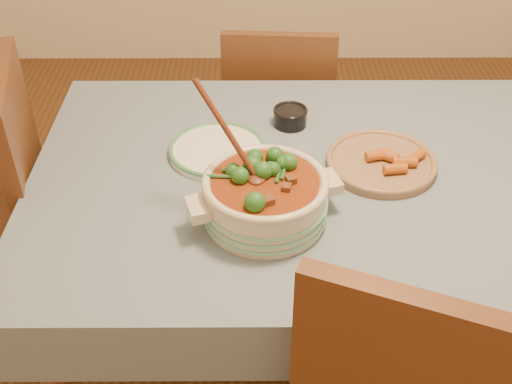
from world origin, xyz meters
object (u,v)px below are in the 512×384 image
at_px(dining_table, 332,200).
at_px(stew_casserole, 265,195).
at_px(fried_plate, 381,161).
at_px(white_plate, 217,150).
at_px(condiment_bowl, 290,116).
at_px(chair_far, 278,113).

distance_m(dining_table, stew_casserole, 0.32).
relative_size(stew_casserole, fried_plate, 1.16).
bearing_deg(fried_plate, stew_casserole, -145.66).
distance_m(white_plate, condiment_bowl, 0.27).
relative_size(stew_casserole, condiment_bowl, 3.66).
bearing_deg(chair_far, fried_plate, 113.44).
distance_m(stew_casserole, condiment_bowl, 0.46).
bearing_deg(stew_casserole, condiment_bowl, 79.26).
xyz_separation_m(dining_table, fried_plate, (0.13, 0.03, 0.11)).
relative_size(white_plate, condiment_bowl, 3.05).
relative_size(dining_table, fried_plate, 4.98).
height_order(condiment_bowl, chair_far, chair_far).
height_order(fried_plate, chair_far, chair_far).
distance_m(dining_table, white_plate, 0.36).
xyz_separation_m(dining_table, stew_casserole, (-0.20, -0.19, 0.17)).
bearing_deg(condiment_bowl, dining_table, -66.64).
relative_size(condiment_bowl, chair_far, 0.12).
bearing_deg(chair_far, dining_table, 103.20).
bearing_deg(fried_plate, chair_far, 109.59).
relative_size(stew_casserole, chair_far, 0.45).
xyz_separation_m(stew_casserole, condiment_bowl, (0.08, 0.45, -0.05)).
bearing_deg(chair_far, condiment_bowl, 95.44).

